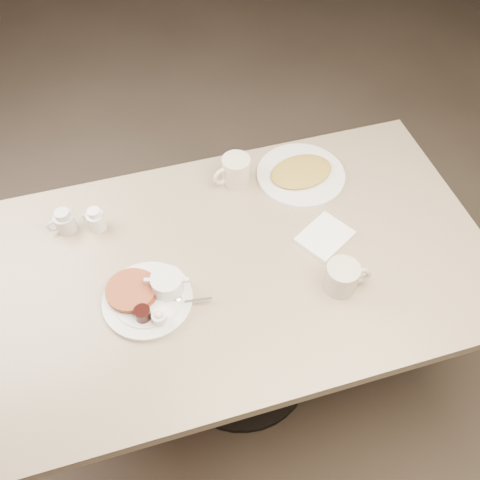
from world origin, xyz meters
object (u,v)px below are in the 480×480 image
object	(u,v)px
diner_table	(242,289)
hash_plate	(301,174)
main_plate	(149,295)
creamer_right	(96,220)
coffee_mug_far	(235,171)
creamer_left	(64,222)
coffee_mug_near	(343,277)

from	to	relation	value
diner_table	hash_plate	size ratio (longest dim) A/B	4.43
main_plate	creamer_right	bearing A→B (deg)	109.57
diner_table	coffee_mug_far	world-z (taller)	coffee_mug_far
main_plate	hash_plate	xyz separation A→B (m)	(0.58, 0.34, -0.01)
main_plate	creamer_left	size ratio (longest dim) A/B	3.60
diner_table	creamer_left	distance (m)	0.60
creamer_left	creamer_right	size ratio (longest dim) A/B	1.16
main_plate	creamer_left	distance (m)	0.38
main_plate	coffee_mug_far	bearing A→B (deg)	46.23
coffee_mug_far	diner_table	bearing A→B (deg)	-102.44
coffee_mug_far	hash_plate	world-z (taller)	coffee_mug_far
creamer_right	hash_plate	xyz separation A→B (m)	(0.69, 0.03, -0.02)
diner_table	creamer_right	bearing A→B (deg)	148.32
diner_table	coffee_mug_near	bearing A→B (deg)	-34.70
diner_table	creamer_right	size ratio (longest dim) A/B	18.75
coffee_mug_far	main_plate	bearing A→B (deg)	-133.77
coffee_mug_near	coffee_mug_far	bearing A→B (deg)	110.04
coffee_mug_near	coffee_mug_far	size ratio (longest dim) A/B	0.99
hash_plate	creamer_left	bearing A→B (deg)	-179.36
main_plate	diner_table	bearing A→B (deg)	11.64
main_plate	hash_plate	distance (m)	0.67
creamer_right	hash_plate	world-z (taller)	creamer_right
coffee_mug_far	hash_plate	bearing A→B (deg)	-10.44
diner_table	coffee_mug_near	distance (m)	0.37
creamer_left	hash_plate	size ratio (longest dim) A/B	0.27
coffee_mug_far	hash_plate	distance (m)	0.23
main_plate	hash_plate	world-z (taller)	main_plate
coffee_mug_near	creamer_left	bearing A→B (deg)	149.40
creamer_left	hash_plate	xyz separation A→B (m)	(0.78, 0.01, -0.02)
creamer_left	diner_table	bearing A→B (deg)	-28.40
creamer_left	creamer_right	xyz separation A→B (m)	(0.09, -0.02, 0.00)
main_plate	creamer_right	world-z (taller)	creamer_right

